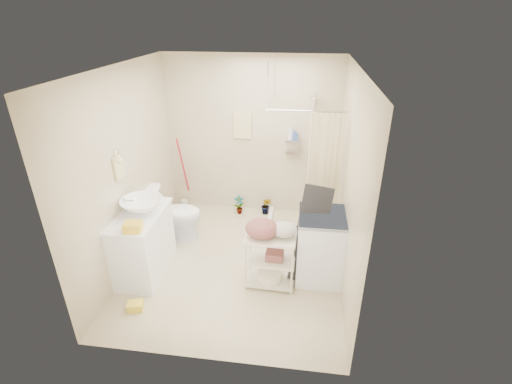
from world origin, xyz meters
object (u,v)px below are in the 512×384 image
vanity (143,244)px  toilet (174,214)px  washing_machine (322,246)px  laundry_rack (270,256)px

vanity → toilet: vanity is taller
vanity → washing_machine: size_ratio=1.09×
washing_machine → laundry_rack: (-0.64, -0.26, -0.03)m
laundry_rack → toilet: bearing=152.7°
toilet → laundry_rack: bearing=-124.4°
toilet → laundry_rack: size_ratio=0.98×
vanity → toilet: 0.86m
laundry_rack → vanity: bearing=-178.5°
toilet → laundry_rack: laundry_rack is taller
toilet → laundry_rack: 1.78m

